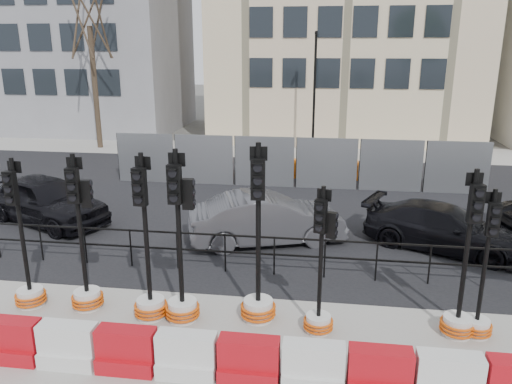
# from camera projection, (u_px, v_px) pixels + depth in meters

# --- Properties ---
(ground) EXTENTS (120.00, 120.00, 0.00)m
(ground) POSITION_uv_depth(u_px,v_px,m) (268.00, 299.00, 10.96)
(ground) COLOR #51514C
(ground) RESTS_ON ground
(road) EXTENTS (40.00, 14.00, 0.03)m
(road) POSITION_uv_depth(u_px,v_px,m) (291.00, 203.00, 17.60)
(road) COLOR black
(road) RESTS_ON ground
(sidewalk_far) EXTENTS (40.00, 4.00, 0.02)m
(sidewalk_far) POSITION_uv_depth(u_px,v_px,m) (303.00, 151.00, 26.15)
(sidewalk_far) COLOR gray
(sidewalk_far) RESTS_ON ground
(building_grey) EXTENTS (11.00, 9.06, 14.00)m
(building_grey) POSITION_uv_depth(u_px,v_px,m) (90.00, 18.00, 31.71)
(building_grey) COLOR gray
(building_grey) RESTS_ON ground
(kerb_railing) EXTENTS (18.00, 0.04, 1.00)m
(kerb_railing) POSITION_uv_depth(u_px,v_px,m) (274.00, 249.00, 11.91)
(kerb_railing) COLOR black
(kerb_railing) RESTS_ON ground
(heras_fencing) EXTENTS (14.33, 1.72, 2.00)m
(heras_fencing) POSITION_uv_depth(u_px,v_px,m) (284.00, 165.00, 20.05)
(heras_fencing) COLOR gray
(heras_fencing) RESTS_ON ground
(lamp_post_far) EXTENTS (0.12, 0.56, 6.00)m
(lamp_post_far) POSITION_uv_depth(u_px,v_px,m) (314.00, 91.00, 24.21)
(lamp_post_far) COLOR black
(lamp_post_far) RESTS_ON ground
(tree_bare_far) EXTENTS (2.00, 2.00, 9.00)m
(tree_bare_far) POSITION_uv_depth(u_px,v_px,m) (89.00, 18.00, 25.25)
(tree_bare_far) COLOR #473828
(tree_bare_far) RESTS_ON ground
(barrier_row) EXTENTS (13.60, 0.50, 0.80)m
(barrier_row) POSITION_uv_depth(u_px,v_px,m) (249.00, 362.00, 8.20)
(barrier_row) COLOR red
(barrier_row) RESTS_ON ground
(traffic_signal_a) EXTENTS (0.64, 0.64, 3.25)m
(traffic_signal_a) POSITION_uv_depth(u_px,v_px,m) (27.00, 277.00, 10.49)
(traffic_signal_a) COLOR silver
(traffic_signal_a) RESTS_ON ground
(traffic_signal_b) EXTENTS (0.66, 0.66, 3.35)m
(traffic_signal_b) POSITION_uv_depth(u_px,v_px,m) (85.00, 274.00, 10.36)
(traffic_signal_b) COLOR silver
(traffic_signal_b) RESTS_ON ground
(traffic_signal_c) EXTENTS (0.68, 0.68, 3.45)m
(traffic_signal_c) POSITION_uv_depth(u_px,v_px,m) (149.00, 286.00, 10.02)
(traffic_signal_c) COLOR silver
(traffic_signal_c) RESTS_ON ground
(traffic_signal_d) EXTENTS (0.70, 0.70, 3.54)m
(traffic_signal_d) POSITION_uv_depth(u_px,v_px,m) (182.00, 282.00, 9.89)
(traffic_signal_d) COLOR silver
(traffic_signal_d) RESTS_ON ground
(traffic_signal_e) EXTENTS (0.72, 0.72, 3.66)m
(traffic_signal_e) POSITION_uv_depth(u_px,v_px,m) (258.00, 286.00, 9.93)
(traffic_signal_e) COLOR silver
(traffic_signal_e) RESTS_ON ground
(traffic_signal_f) EXTENTS (0.58, 0.58, 2.95)m
(traffic_signal_f) POSITION_uv_depth(u_px,v_px,m) (319.00, 300.00, 9.51)
(traffic_signal_f) COLOR silver
(traffic_signal_f) RESTS_ON ground
(traffic_signal_g) EXTENTS (0.65, 0.65, 3.30)m
(traffic_signal_g) POSITION_uv_depth(u_px,v_px,m) (460.00, 304.00, 9.40)
(traffic_signal_g) COLOR silver
(traffic_signal_g) RESTS_ON ground
(traffic_signal_h) EXTENTS (0.58, 0.58, 2.94)m
(traffic_signal_h) POSITION_uv_depth(u_px,v_px,m) (479.00, 308.00, 9.42)
(traffic_signal_h) COLOR silver
(traffic_signal_h) RESTS_ON ground
(car_a) EXTENTS (5.08, 5.75, 1.51)m
(car_a) POSITION_uv_depth(u_px,v_px,m) (46.00, 200.00, 15.49)
(car_a) COLOR black
(car_a) RESTS_ON ground
(car_b) EXTENTS (4.12, 5.24, 1.43)m
(car_b) POSITION_uv_depth(u_px,v_px,m) (267.00, 219.00, 13.91)
(car_b) COLOR #414146
(car_b) RESTS_ON ground
(car_c) EXTENTS (4.89, 5.53, 1.23)m
(car_c) POSITION_uv_depth(u_px,v_px,m) (444.00, 228.00, 13.50)
(car_c) COLOR black
(car_c) RESTS_ON ground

